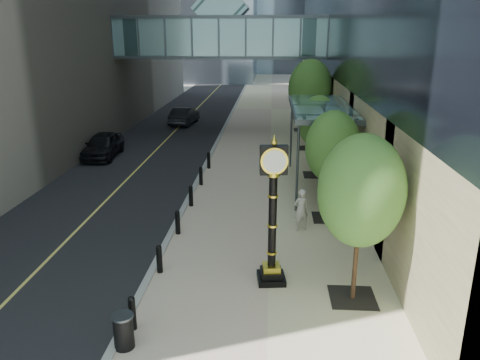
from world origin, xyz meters
The scene contains 13 objects.
ground centered at (0.00, 0.00, 0.00)m, with size 320.00×320.00×0.00m, color gray.
road centered at (-7.00, 40.00, 0.01)m, with size 8.00×180.00×0.02m, color black.
sidewalk centered at (1.00, 40.00, 0.03)m, with size 8.00×180.00×0.06m, color tan.
curb centered at (-3.00, 40.00, 0.04)m, with size 0.25×180.00×0.07m, color gray.
skywalk centered at (-3.00, 28.00, 7.71)m, with size 17.00×4.20×5.80m.
entrance_canopy centered at (3.48, 14.00, 4.19)m, with size 3.00×8.00×4.38m.
bollard_row centered at (-2.70, 9.00, 0.51)m, with size 0.20×16.20×0.90m.
street_trees centered at (3.60, 16.55, 3.62)m, with size 2.99×28.40×6.14m.
street_clock centered at (1.09, 3.86, 2.13)m, with size 0.99×0.99×4.77m.
trash_bin centered at (-2.70, 0.21, 0.51)m, with size 0.52×0.52×0.90m, color black.
pedestrian centered at (2.28, 8.15, 0.95)m, with size 0.65×0.42×1.77m, color #B4B0A5.
car_near centered at (-9.98, 19.34, 0.82)m, with size 1.90×4.72×1.61m, color black.
car_far centered at (-6.73, 31.13, 0.78)m, with size 1.60×4.60×1.52m, color black.
Camera 1 is at (0.98, -9.85, 7.89)m, focal length 35.00 mm.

